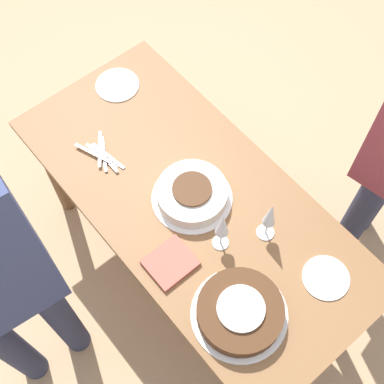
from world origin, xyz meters
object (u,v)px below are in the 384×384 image
at_px(cake_front_chocolate, 240,312).
at_px(wine_glass_near, 222,226).
at_px(cake_center_white, 192,194).
at_px(wine_glass_far, 270,216).

distance_m(cake_front_chocolate, wine_glass_near, 0.30).
height_order(cake_center_white, wine_glass_near, wine_glass_near).
bearing_deg(wine_glass_near, cake_center_white, 169.15).
xyz_separation_m(cake_center_white, wine_glass_near, (0.21, -0.04, 0.11)).
bearing_deg(wine_glass_far, cake_front_chocolate, -59.53).
height_order(cake_center_white, cake_front_chocolate, cake_front_chocolate).
bearing_deg(cake_center_white, wine_glass_near, -10.85).
relative_size(cake_center_white, wine_glass_far, 1.42).
bearing_deg(wine_glass_near, cake_front_chocolate, -27.76).
distance_m(cake_center_white, wine_glass_far, 0.33).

